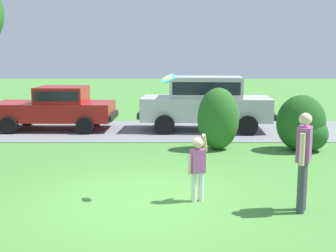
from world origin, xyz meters
TOP-DOWN VIEW (x-y plane):
  - ground_plane at (0.00, 0.00)m, footprint 80.00×80.00m
  - driveway_strip at (0.00, 7.57)m, footprint 28.00×4.40m
  - shrub_near_tree at (1.96, 4.46)m, footprint 1.19×1.00m
  - shrub_centre_left at (4.35, 4.31)m, footprint 1.44×1.20m
  - parked_sedan at (-3.47, 7.78)m, footprint 4.44×2.18m
  - parked_suv at (1.86, 7.63)m, footprint 4.80×2.32m
  - child_thrower at (1.07, -0.12)m, footprint 0.39×0.36m
  - frisbee at (0.52, 0.11)m, footprint 0.30×0.27m
  - adult_onlooker at (2.86, -0.67)m, footprint 0.35×0.49m

SIDE VIEW (x-z plane):
  - ground_plane at x=0.00m, z-range 0.00..0.00m
  - driveway_strip at x=0.00m, z-range 0.00..0.02m
  - shrub_centre_left at x=4.35m, z-range -0.09..1.49m
  - child_thrower at x=1.07m, z-range 0.07..1.36m
  - parked_sedan at x=-3.47m, z-range 0.07..1.63m
  - shrub_near_tree at x=1.96m, z-range 0.00..1.77m
  - adult_onlooker at x=2.86m, z-range 0.11..1.85m
  - parked_suv at x=1.86m, z-range 0.12..2.04m
  - frisbee at x=0.52m, z-range 2.16..2.38m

